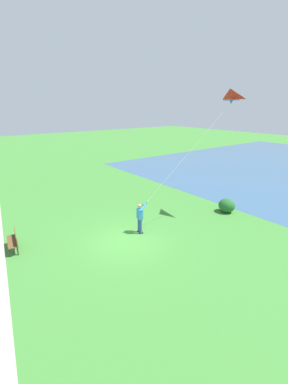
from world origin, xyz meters
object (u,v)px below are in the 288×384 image
at_px(flying_kite, 229,97).
at_px(lakeside_shrub, 227,205).
at_px(park_bench_near_walkway, 14,240).
at_px(person_kite_flyer, 140,216).

height_order(flying_kite, lakeside_shrub, flying_kite).
relative_size(flying_kite, park_bench_near_walkway, 3.89).
xyz_separation_m(park_bench_near_walkway, lakeside_shrub, (-12.53, 3.47, -0.04)).
height_order(park_bench_near_walkway, lakeside_shrub, lakeside_shrub).
bearing_deg(lakeside_shrub, person_kite_flyer, -9.66).
bearing_deg(person_kite_flyer, park_bench_near_walkway, -21.31).
height_order(person_kite_flyer, flying_kite, flying_kite).
xyz_separation_m(person_kite_flyer, lakeside_shrub, (-6.45, 1.10, -0.58)).
distance_m(person_kite_flyer, lakeside_shrub, 6.57).
height_order(person_kite_flyer, park_bench_near_walkway, person_kite_flyer).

